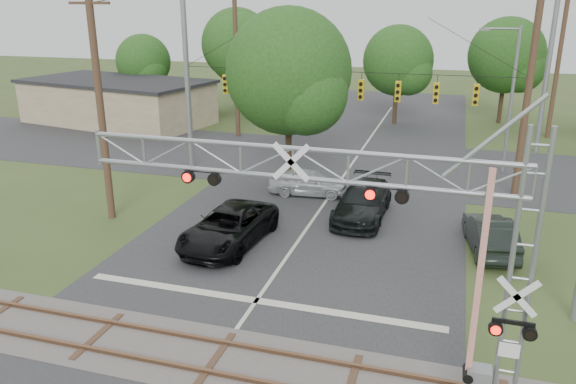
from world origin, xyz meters
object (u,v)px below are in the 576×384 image
(sedan_silver, at_px, (308,182))
(pickup_black, at_px, (229,227))
(traffic_signal_span, at_px, (359,84))
(commercial_building, at_px, (117,101))
(crossing_gantry, at_px, (376,235))
(streetlight, at_px, (509,93))
(car_dark, at_px, (363,202))

(sedan_silver, bearing_deg, pickup_black, 162.73)
(traffic_signal_span, xyz_separation_m, commercial_building, (-22.58, 10.91, -3.81))
(pickup_black, height_order, commercial_building, commercial_building)
(crossing_gantry, relative_size, sedan_silver, 2.68)
(traffic_signal_span, bearing_deg, sedan_silver, -125.05)
(crossing_gantry, bearing_deg, traffic_signal_span, 101.21)
(traffic_signal_span, bearing_deg, pickup_black, -109.53)
(pickup_black, height_order, streetlight, streetlight)
(crossing_gantry, relative_size, commercial_building, 0.67)
(traffic_signal_span, height_order, car_dark, traffic_signal_span)
(car_dark, height_order, streetlight, streetlight)
(commercial_building, bearing_deg, streetlight, -1.02)
(crossing_gantry, xyz_separation_m, traffic_signal_span, (-3.64, 18.36, 1.01))
(crossing_gantry, bearing_deg, commercial_building, 131.84)
(crossing_gantry, distance_m, sedan_silver, 16.93)
(crossing_gantry, distance_m, car_dark, 13.68)
(car_dark, height_order, commercial_building, commercial_building)
(traffic_signal_span, height_order, sedan_silver, traffic_signal_span)
(car_dark, relative_size, commercial_building, 0.33)
(pickup_black, height_order, sedan_silver, pickup_black)
(pickup_black, xyz_separation_m, streetlight, (11.76, 14.87, 4.05))
(traffic_signal_span, xyz_separation_m, pickup_black, (-3.63, -10.24, -4.87))
(sedan_silver, relative_size, streetlight, 0.49)
(traffic_signal_span, distance_m, pickup_black, 11.90)
(pickup_black, distance_m, car_dark, 6.90)
(traffic_signal_span, height_order, pickup_black, traffic_signal_span)
(car_dark, bearing_deg, streetlight, 57.15)
(traffic_signal_span, bearing_deg, commercial_building, 154.20)
(car_dark, xyz_separation_m, streetlight, (6.80, 10.07, 4.03))
(crossing_gantry, bearing_deg, sedan_silver, 110.18)
(crossing_gantry, distance_m, traffic_signal_span, 18.75)
(crossing_gantry, relative_size, streetlight, 1.31)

